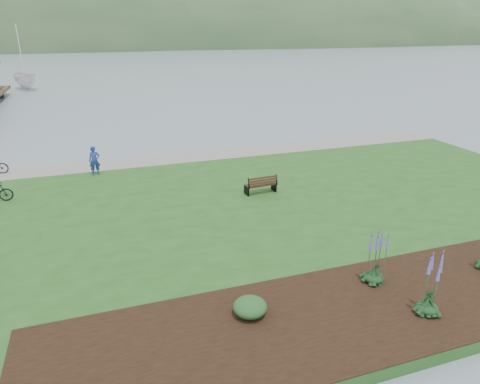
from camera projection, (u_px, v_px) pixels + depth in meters
name	position (u px, v px, depth m)	size (l,w,h in m)	color
ground	(238.00, 201.00, 21.05)	(600.00, 600.00, 0.00)	gray
lawn	(253.00, 213.00, 19.22)	(34.00, 20.00, 0.40)	#21511C
shoreline_path	(204.00, 156.00, 26.99)	(34.00, 2.20, 0.03)	gray
garden_bed	(432.00, 292.00, 13.16)	(24.00, 4.40, 0.04)	black
far_hillside	(153.00, 47.00, 177.06)	(580.00, 80.00, 38.00)	#32542F
park_bench	(261.00, 184.00, 20.81)	(1.57, 0.73, 0.95)	#311D13
person	(94.00, 158.00, 23.27)	(0.69, 0.47, 1.89)	#21379A
sailboat	(27.00, 89.00, 58.50)	(10.11, 10.29, 26.65)	silver
echium_0	(431.00, 286.00, 11.86)	(0.62, 0.62, 2.17)	#133419
echium_4	(377.00, 256.00, 13.30)	(0.62, 0.62, 2.17)	#133419
shrub_0	(250.00, 307.00, 12.02)	(0.97, 0.97, 0.48)	#1E4C21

